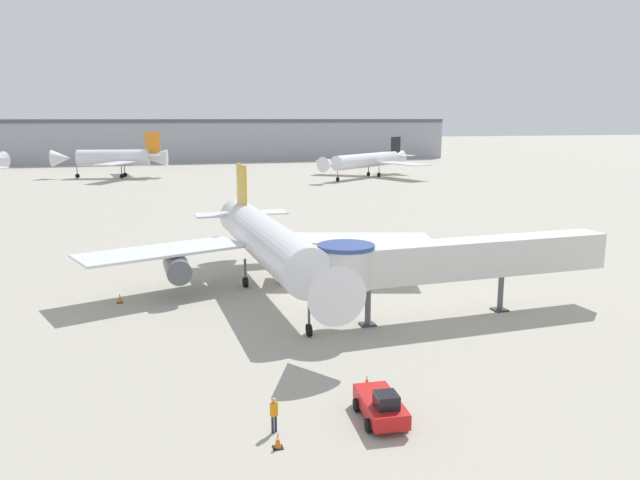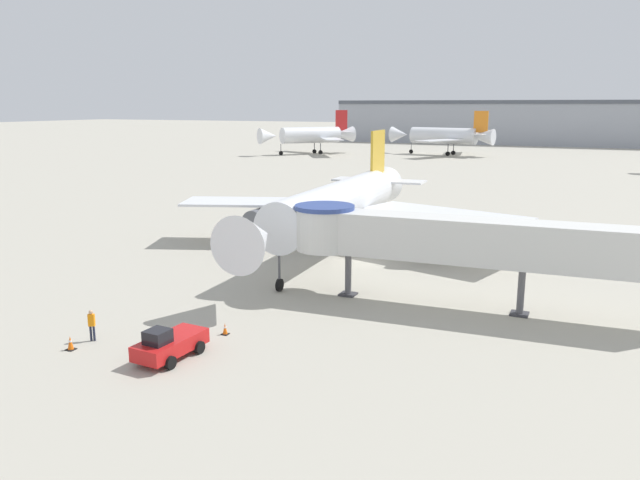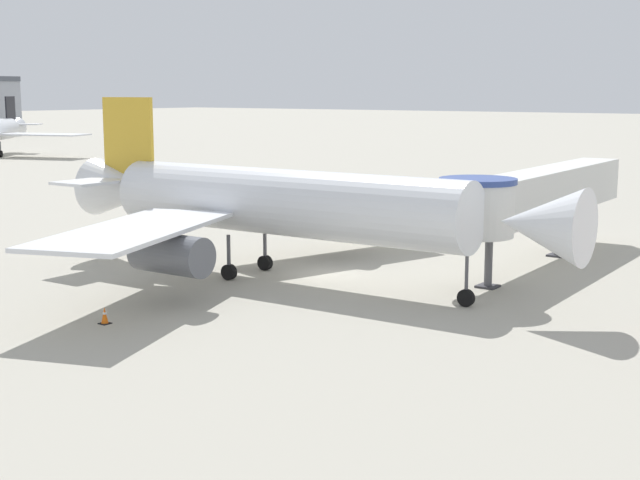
{
  "view_description": "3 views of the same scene",
  "coord_description": "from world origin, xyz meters",
  "views": [
    {
      "loc": [
        -12.82,
        -50.58,
        15.11
      ],
      "look_at": [
        1.38,
        -0.28,
        4.77
      ],
      "focal_mm": 35.0,
      "sensor_mm": 36.0,
      "label": 1
    },
    {
      "loc": [
        17.57,
        -47.8,
        12.88
      ],
      "look_at": [
        -1.71,
        -4.63,
        2.61
      ],
      "focal_mm": 35.0,
      "sensor_mm": 36.0,
      "label": 2
    },
    {
      "loc": [
        -41.75,
        -30.37,
        10.7
      ],
      "look_at": [
        -8.63,
        -5.94,
        3.82
      ],
      "focal_mm": 50.0,
      "sensor_mm": 36.0,
      "label": 3
    }
  ],
  "objects": [
    {
      "name": "main_airplane",
      "position": [
        -2.74,
        1.58,
        4.36
      ],
      "size": [
        32.7,
        32.74,
        10.34
      ],
      "rotation": [
        0.0,
        0.0,
        0.04
      ],
      "color": "silver",
      "rests_on": "ground_plane"
    },
    {
      "name": "ground_plane",
      "position": [
        0.0,
        0.0,
        0.0
      ],
      "size": [
        800.0,
        800.0,
        0.0
      ],
      "primitive_type": "plane",
      "color": "#A8A393"
    },
    {
      "name": "traffic_cone_port_wing",
      "position": [
        -15.3,
        1.62,
        0.39
      ],
      "size": [
        0.49,
        0.49,
        0.8
      ],
      "color": "black",
      "rests_on": "ground_plane"
    },
    {
      "name": "jet_bridge",
      "position": [
        9.13,
        -8.97,
        4.52
      ],
      "size": [
        23.93,
        4.36,
        6.2
      ],
      "rotation": [
        0.0,
        0.0,
        0.05
      ],
      "color": "silver",
      "rests_on": "ground_plane"
    }
  ]
}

